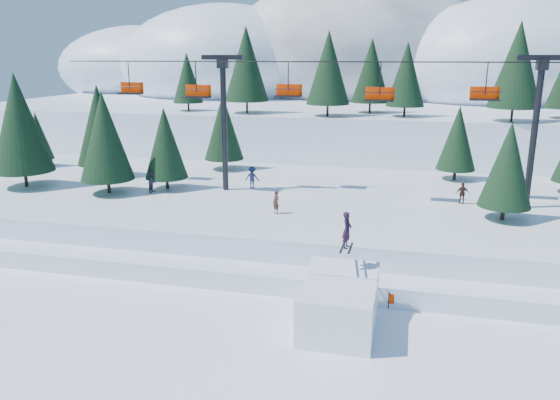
% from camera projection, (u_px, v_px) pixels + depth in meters
% --- Properties ---
extents(ground, '(160.00, 160.00, 0.00)m').
position_uv_depth(ground, '(285.00, 346.00, 24.67)').
color(ground, white).
rests_on(ground, ground).
extents(mid_shelf, '(70.00, 22.00, 2.50)m').
position_uv_depth(mid_shelf, '(339.00, 212.00, 41.25)').
color(mid_shelf, white).
rests_on(mid_shelf, ground).
extents(berm, '(70.00, 6.00, 1.10)m').
position_uv_depth(berm, '(316.00, 270.00, 32.04)').
color(berm, white).
rests_on(berm, ground).
extents(mountain_ridge, '(119.00, 60.54, 26.46)m').
position_uv_depth(mountain_ridge, '(355.00, 74.00, 92.21)').
color(mountain_ridge, white).
rests_on(mountain_ridge, ground).
extents(jump_kicker, '(3.41, 4.66, 5.48)m').
position_uv_depth(jump_kicker, '(339.00, 305.00, 25.81)').
color(jump_kicker, white).
rests_on(jump_kicker, ground).
extents(chairlift, '(46.00, 3.21, 10.28)m').
position_uv_depth(chairlift, '(361.00, 105.00, 38.92)').
color(chairlift, black).
rests_on(chairlift, mid_shelf).
extents(conifer_stand, '(61.57, 15.41, 9.02)m').
position_uv_depth(conifer_stand, '(349.00, 139.00, 40.50)').
color(conifer_stand, black).
rests_on(conifer_stand, mid_shelf).
extents(distant_skiers, '(27.16, 9.34, 1.78)m').
position_uv_depth(distant_skiers, '(295.00, 184.00, 41.24)').
color(distant_skiers, '#332C46').
rests_on(distant_skiers, mid_shelf).
extents(banner_near, '(2.85, 0.31, 0.90)m').
position_uv_depth(banner_near, '(416.00, 301.00, 28.02)').
color(banner_near, black).
rests_on(banner_near, ground).
extents(banner_far, '(2.75, 0.85, 0.90)m').
position_uv_depth(banner_far, '(507.00, 306.00, 27.42)').
color(banner_far, black).
rests_on(banner_far, ground).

